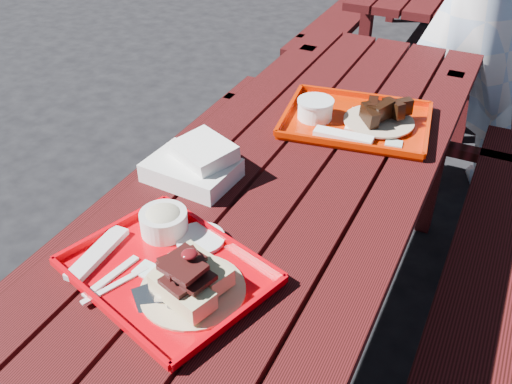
# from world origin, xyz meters

# --- Properties ---
(ground) EXTENTS (60.00, 60.00, 0.00)m
(ground) POSITION_xyz_m (0.00, 0.00, 0.00)
(ground) COLOR black
(ground) RESTS_ON ground
(picnic_table_near) EXTENTS (1.41, 2.40, 0.75)m
(picnic_table_near) POSITION_xyz_m (-0.00, 0.00, 0.56)
(picnic_table_near) COLOR #480D11
(picnic_table_near) RESTS_ON ground
(near_tray) EXTENTS (0.51, 0.44, 0.13)m
(near_tray) POSITION_xyz_m (-0.07, -0.42, 0.78)
(near_tray) COLOR red
(near_tray) RESTS_ON picnic_table_near
(far_tray) EXTENTS (0.50, 0.42, 0.08)m
(far_tray) POSITION_xyz_m (0.07, 0.41, 0.77)
(far_tray) COLOR red
(far_tray) RESTS_ON picnic_table_near
(white_cloth) EXTENTS (0.25, 0.22, 0.10)m
(white_cloth) POSITION_xyz_m (-0.22, -0.07, 0.79)
(white_cloth) COLOR white
(white_cloth) RESTS_ON picnic_table_near
(person) EXTENTS (0.73, 0.59, 1.72)m
(person) POSITION_xyz_m (0.30, 1.40, 0.86)
(person) COLOR #BDD8FC
(person) RESTS_ON ground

